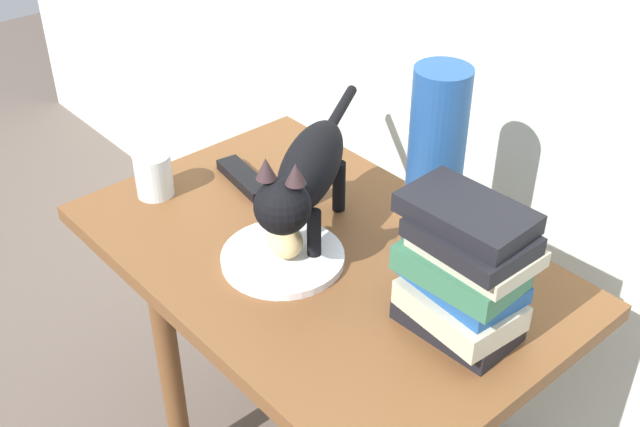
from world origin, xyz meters
The scene contains 8 objects.
side_table centered at (0.00, 0.00, 0.51)m, with size 0.86×0.55×0.59m.
plate centered at (-0.02, -0.06, 0.60)m, with size 0.21×0.21×0.01m, color white.
bread_roll centered at (-0.02, -0.06, 0.63)m, with size 0.08×0.06×0.05m, color #E0BC7A.
cat centered at (-0.04, 0.01, 0.72)m, with size 0.29×0.42×0.23m.
book_stack centered at (0.28, 0.03, 0.70)m, with size 0.19×0.14×0.22m.
green_vase centered at (0.11, 0.15, 0.76)m, with size 0.09×0.09×0.33m, color navy.
candle_jar centered at (-0.34, -0.11, 0.63)m, with size 0.07×0.07×0.08m.
tv_remote centered at (-0.27, 0.04, 0.60)m, with size 0.15×0.04×0.02m, color black.
Camera 1 is at (0.81, -0.71, 1.41)m, focal length 44.49 mm.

